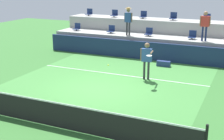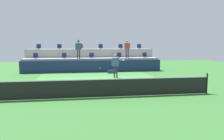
{
  "view_description": "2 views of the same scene",
  "coord_description": "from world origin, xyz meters",
  "px_view_note": "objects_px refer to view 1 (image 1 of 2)",
  "views": [
    {
      "loc": [
        6.02,
        -11.98,
        4.79
      ],
      "look_at": [
        0.98,
        -0.77,
        1.22
      ],
      "focal_mm": 50.77,
      "sensor_mm": 36.0,
      "label": 1
    },
    {
      "loc": [
        -1.51,
        -14.5,
        2.55
      ],
      "look_at": [
        0.77,
        -0.29,
        0.9
      ],
      "focal_mm": 35.6,
      "sensor_mm": 36.0,
      "label": 2
    }
  ],
  "objects_px": {
    "stadium_chair_upper_mid_left": "(143,15)",
    "stadium_chair_upper_right": "(207,19)",
    "equipment_bag": "(164,64)",
    "stadium_chair_upper_far_left": "(89,13)",
    "stadium_chair_upper_left": "(114,14)",
    "spectator_with_hat": "(128,18)",
    "stadium_chair_lower_far_left": "(77,27)",
    "spectator_leaning_on_rail": "(205,23)",
    "stadium_chair_lower_right": "(192,36)",
    "stadium_chair_lower_left": "(111,30)",
    "tennis_ball": "(108,65)",
    "stadium_chair_lower_center": "(149,33)",
    "stadium_chair_upper_mid_right": "(173,17)",
    "tennis_player": "(147,57)"
  },
  "relations": [
    {
      "from": "tennis_player",
      "to": "equipment_bag",
      "type": "bearing_deg",
      "value": 87.29
    },
    {
      "from": "stadium_chair_upper_mid_left",
      "to": "stadium_chair_upper_mid_right",
      "type": "bearing_deg",
      "value": 0.0
    },
    {
      "from": "stadium_chair_lower_center",
      "to": "spectator_leaning_on_rail",
      "type": "relative_size",
      "value": 0.3
    },
    {
      "from": "stadium_chair_upper_mid_left",
      "to": "stadium_chair_lower_right",
      "type": "bearing_deg",
      "value": -25.66
    },
    {
      "from": "tennis_ball",
      "to": "stadium_chair_upper_far_left",
      "type": "bearing_deg",
      "value": 123.1
    },
    {
      "from": "spectator_with_hat",
      "to": "spectator_leaning_on_rail",
      "type": "height_order",
      "value": "spectator_with_hat"
    },
    {
      "from": "spectator_with_hat",
      "to": "tennis_ball",
      "type": "relative_size",
      "value": 26.12
    },
    {
      "from": "stadium_chair_upper_left",
      "to": "stadium_chair_upper_mid_left",
      "type": "xyz_separation_m",
      "value": [
        2.18,
        0.0,
        0.0
      ]
    },
    {
      "from": "stadium_chair_lower_center",
      "to": "stadium_chair_upper_left",
      "type": "xyz_separation_m",
      "value": [
        -3.19,
        1.8,
        0.85
      ]
    },
    {
      "from": "stadium_chair_lower_far_left",
      "to": "stadium_chair_upper_far_left",
      "type": "distance_m",
      "value": 1.99
    },
    {
      "from": "stadium_chair_lower_far_left",
      "to": "stadium_chair_upper_left",
      "type": "distance_m",
      "value": 2.88
    },
    {
      "from": "spectator_with_hat",
      "to": "equipment_bag",
      "type": "relative_size",
      "value": 2.34
    },
    {
      "from": "stadium_chair_lower_left",
      "to": "equipment_bag",
      "type": "bearing_deg",
      "value": -28.11
    },
    {
      "from": "stadium_chair_upper_mid_left",
      "to": "spectator_with_hat",
      "type": "relative_size",
      "value": 0.29
    },
    {
      "from": "stadium_chair_lower_right",
      "to": "stadium_chair_lower_left",
      "type": "bearing_deg",
      "value": 180.0
    },
    {
      "from": "stadium_chair_lower_left",
      "to": "stadium_chair_upper_mid_right",
      "type": "xyz_separation_m",
      "value": [
        3.73,
        1.8,
        0.85
      ]
    },
    {
      "from": "stadium_chair_lower_far_left",
      "to": "tennis_ball",
      "type": "height_order",
      "value": "stadium_chair_lower_far_left"
    },
    {
      "from": "stadium_chair_upper_mid_left",
      "to": "spectator_with_hat",
      "type": "distance_m",
      "value": 2.2
    },
    {
      "from": "stadium_chair_upper_right",
      "to": "stadium_chair_upper_mid_right",
      "type": "bearing_deg",
      "value": 180.0
    },
    {
      "from": "stadium_chair_lower_far_left",
      "to": "spectator_with_hat",
      "type": "xyz_separation_m",
      "value": [
        4.01,
        -0.38,
        0.88
      ]
    },
    {
      "from": "stadium_chair_upper_mid_left",
      "to": "spectator_leaning_on_rail",
      "type": "height_order",
      "value": "spectator_leaning_on_rail"
    },
    {
      "from": "stadium_chair_upper_left",
      "to": "spectator_with_hat",
      "type": "height_order",
      "value": "spectator_with_hat"
    },
    {
      "from": "spectator_with_hat",
      "to": "stadium_chair_lower_far_left",
      "type": "bearing_deg",
      "value": 174.53
    },
    {
      "from": "stadium_chair_lower_center",
      "to": "stadium_chair_upper_mid_left",
      "type": "xyz_separation_m",
      "value": [
        -1.0,
        1.8,
        0.85
      ]
    },
    {
      "from": "stadium_chair_lower_right",
      "to": "tennis_ball",
      "type": "distance_m",
      "value": 6.97
    },
    {
      "from": "tennis_player",
      "to": "stadium_chair_lower_right",
      "type": "bearing_deg",
      "value": 76.27
    },
    {
      "from": "stadium_chair_upper_far_left",
      "to": "stadium_chair_upper_left",
      "type": "bearing_deg",
      "value": 0.0
    },
    {
      "from": "stadium_chair_lower_center",
      "to": "stadium_chair_lower_right",
      "type": "bearing_deg",
      "value": 0.0
    },
    {
      "from": "stadium_chair_lower_center",
      "to": "stadium_chair_upper_left",
      "type": "height_order",
      "value": "stadium_chair_upper_left"
    },
    {
      "from": "tennis_player",
      "to": "stadium_chair_upper_right",
      "type": "bearing_deg",
      "value": 75.69
    },
    {
      "from": "spectator_leaning_on_rail",
      "to": "stadium_chair_lower_right",
      "type": "bearing_deg",
      "value": 152.34
    },
    {
      "from": "tennis_player",
      "to": "equipment_bag",
      "type": "xyz_separation_m",
      "value": [
        0.13,
        2.73,
        -0.99
      ]
    },
    {
      "from": "stadium_chair_upper_mid_left",
      "to": "equipment_bag",
      "type": "xyz_separation_m",
      "value": [
        2.65,
        -4.08,
        -2.16
      ]
    },
    {
      "from": "stadium_chair_upper_mid_left",
      "to": "stadium_chair_upper_right",
      "type": "distance_m",
      "value": 4.26
    },
    {
      "from": "equipment_bag",
      "to": "stadium_chair_upper_mid_left",
      "type": "bearing_deg",
      "value": 122.99
    },
    {
      "from": "stadium_chair_lower_far_left",
      "to": "stadium_chair_lower_left",
      "type": "height_order",
      "value": "same"
    },
    {
      "from": "stadium_chair_upper_left",
      "to": "spectator_leaning_on_rail",
      "type": "height_order",
      "value": "spectator_leaning_on_rail"
    },
    {
      "from": "stadium_chair_lower_center",
      "to": "stadium_chair_upper_right",
      "type": "bearing_deg",
      "value": 28.93
    },
    {
      "from": "stadium_chair_lower_left",
      "to": "stadium_chair_upper_mid_left",
      "type": "bearing_deg",
      "value": 47.93
    },
    {
      "from": "stadium_chair_upper_left",
      "to": "stadium_chair_upper_mid_left",
      "type": "distance_m",
      "value": 2.18
    },
    {
      "from": "stadium_chair_lower_left",
      "to": "equipment_bag",
      "type": "height_order",
      "value": "stadium_chair_lower_left"
    },
    {
      "from": "spectator_with_hat",
      "to": "tennis_ball",
      "type": "height_order",
      "value": "spectator_with_hat"
    },
    {
      "from": "spectator_with_hat",
      "to": "stadium_chair_upper_mid_right",
      "type": "bearing_deg",
      "value": 42.73
    },
    {
      "from": "equipment_bag",
      "to": "spectator_leaning_on_rail",
      "type": "bearing_deg",
      "value": 46.11
    },
    {
      "from": "stadium_chair_upper_mid_right",
      "to": "stadium_chair_lower_center",
      "type": "bearing_deg",
      "value": -121.35
    },
    {
      "from": "stadium_chair_upper_far_left",
      "to": "spectator_leaning_on_rail",
      "type": "relative_size",
      "value": 0.3
    },
    {
      "from": "stadium_chair_lower_left",
      "to": "stadium_chair_upper_far_left",
      "type": "height_order",
      "value": "stadium_chair_upper_far_left"
    },
    {
      "from": "stadium_chair_lower_far_left",
      "to": "stadium_chair_lower_center",
      "type": "xyz_separation_m",
      "value": [
        5.27,
        0.0,
        0.0
      ]
    },
    {
      "from": "stadium_chair_upper_right",
      "to": "stadium_chair_upper_mid_left",
      "type": "bearing_deg",
      "value": 180.0
    },
    {
      "from": "stadium_chair_upper_left",
      "to": "stadium_chair_upper_right",
      "type": "xyz_separation_m",
      "value": [
        6.44,
        0.0,
        0.0
      ]
    }
  ]
}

